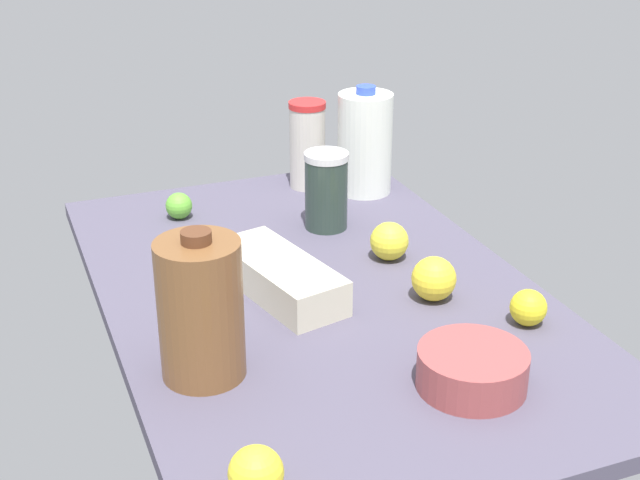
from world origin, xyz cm
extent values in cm
cube|color=#4D485B|center=(0.00, 0.00, 1.50)|extent=(120.00, 76.00, 3.00)
cylinder|color=#9C4645|center=(37.23, 9.62, 6.05)|extent=(16.63, 16.63, 6.11)
cube|color=beige|center=(-1.62, -7.13, 6.32)|extent=(30.64, 17.43, 6.64)
cylinder|color=brown|center=(18.95, -26.60, 14.05)|extent=(12.91, 12.91, 22.09)
cylinder|color=#59331E|center=(18.95, -26.60, 25.99)|extent=(4.52, 4.52, 1.80)
cylinder|color=#2B3C34|center=(-26.09, 11.72, 10.53)|extent=(8.89, 8.89, 15.06)
cylinder|color=silver|center=(-26.09, 11.72, 18.76)|extent=(9.16, 9.16, 1.40)
cylinder|color=white|center=(-42.27, 27.69, 14.53)|extent=(12.41, 12.41, 23.05)
cylinder|color=blue|center=(-42.27, 27.69, 26.95)|extent=(4.34, 4.34, 1.80)
cylinder|color=beige|center=(-49.98, 16.66, 12.50)|extent=(8.26, 8.26, 18.99)
cylinder|color=red|center=(-49.98, 16.66, 22.69)|extent=(8.51, 8.51, 1.40)
sphere|color=yellow|center=(10.49, 17.50, 6.99)|extent=(7.98, 7.98, 7.98)
sphere|color=yellow|center=(48.55, -27.75, 6.54)|extent=(7.07, 7.07, 7.07)
sphere|color=yellow|center=(24.34, 28.02, 6.13)|extent=(6.26, 6.26, 6.26)
sphere|color=yellow|center=(-7.29, 17.33, 6.75)|extent=(7.51, 7.51, 7.51)
sphere|color=#60B135|center=(-42.19, -15.91, 5.85)|extent=(5.71, 5.71, 5.71)
camera|label=1|loc=(133.43, -52.82, 78.48)|focal=50.00mm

